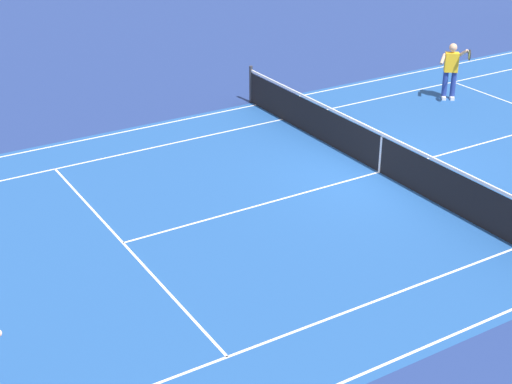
{
  "coord_description": "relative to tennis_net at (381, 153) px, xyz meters",
  "views": [
    {
      "loc": [
        10.93,
        12.34,
        7.35
      ],
      "look_at": [
        3.98,
        0.99,
        0.9
      ],
      "focal_mm": 53.68,
      "sensor_mm": 36.0,
      "label": 1
    }
  ],
  "objects": [
    {
      "name": "tennis_net",
      "position": [
        0.0,
        0.0,
        0.0
      ],
      "size": [
        0.1,
        11.7,
        1.08
      ],
      "color": "#2D2D33",
      "rests_on": "ground_plane"
    },
    {
      "name": "tennis_player_far",
      "position": [
        -5.1,
        -3.01,
        0.44
      ],
      "size": [
        0.75,
        1.17,
        1.7
      ],
      "color": "navy",
      "rests_on": "ground_plane"
    },
    {
      "name": "court_line_markings",
      "position": [
        0.0,
        0.0,
        -0.49
      ],
      "size": [
        23.85,
        11.05,
        0.01
      ],
      "color": "white",
      "rests_on": "ground_plane"
    },
    {
      "name": "court_slab",
      "position": [
        0.0,
        0.0,
        -0.49
      ],
      "size": [
        24.2,
        11.4,
        0.0
      ],
      "primitive_type": "cube",
      "color": "#1E4C93",
      "rests_on": "ground_plane"
    },
    {
      "name": "ground_plane",
      "position": [
        0.0,
        0.0,
        -0.49
      ],
      "size": [
        60.0,
        60.0,
        0.0
      ],
      "primitive_type": "plane",
      "color": "navy"
    },
    {
      "name": "tennis_ball",
      "position": [
        -0.18,
        -3.07,
        -0.46
      ],
      "size": [
        0.07,
        0.07,
        0.07
      ],
      "primitive_type": "sphere",
      "color": "#CCE01E",
      "rests_on": "ground_plane"
    }
  ]
}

